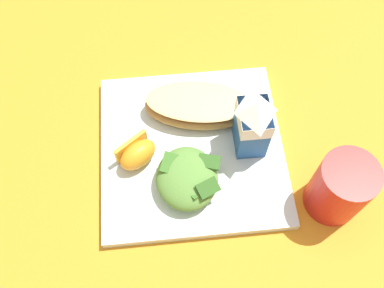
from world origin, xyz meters
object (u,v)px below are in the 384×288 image
white_plate (192,149)px  drinking_red_cup (340,188)px  milk_carton (253,123)px  cheesy_pizza_bread (198,106)px  green_salad_pile (187,178)px  orange_wedge_front (137,154)px

white_plate → drinking_red_cup: bearing=62.6°
white_plate → milk_carton: bearing=90.1°
cheesy_pizza_bread → green_salad_pile: bearing=-13.4°
cheesy_pizza_bread → drinking_red_cup: size_ratio=1.72×
white_plate → drinking_red_cup: drinking_red_cup is taller
drinking_red_cup → green_salad_pile: bearing=-101.3°
orange_wedge_front → drinking_red_cup: 0.29m
white_plate → orange_wedge_front: orange_wedge_front is taller
milk_carton → drinking_red_cup: milk_carton is taller
orange_wedge_front → drinking_red_cup: size_ratio=0.66×
cheesy_pizza_bread → drinking_red_cup: (0.16, 0.18, 0.02)m
green_salad_pile → milk_carton: (-0.06, 0.10, 0.04)m
milk_carton → white_plate: bearing=-89.9°
white_plate → orange_wedge_front: (0.01, -0.08, 0.03)m
milk_carton → orange_wedge_front: 0.18m
white_plate → green_salad_pile: size_ratio=2.80×
cheesy_pizza_bread → drinking_red_cup: drinking_red_cup is taller
green_salad_pile → orange_wedge_front: (-0.05, -0.07, -0.00)m
cheesy_pizza_bread → orange_wedge_front: orange_wedge_front is taller
green_salad_pile → drinking_red_cup: 0.21m
milk_carton → drinking_red_cup: 0.15m
milk_carton → green_salad_pile: bearing=-59.2°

